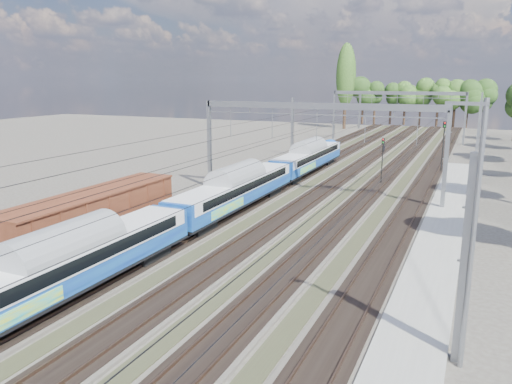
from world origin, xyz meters
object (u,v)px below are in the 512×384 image
at_px(emu_train, 234,186).
at_px(signal_far, 443,140).
at_px(freight_boxcar, 94,216).
at_px(worker, 384,147).
at_px(lamp_post, 471,228).
at_px(signal_near, 382,155).

height_order(emu_train, signal_far, signal_far).
bearing_deg(emu_train, freight_boxcar, -110.75).
height_order(freight_boxcar, worker, freight_boxcar).
distance_m(worker, signal_far, 16.37).
xyz_separation_m(emu_train, lamp_post, (18.40, -17.12, 3.34)).
distance_m(freight_boxcar, signal_near, 31.90).
xyz_separation_m(worker, lamp_post, (13.12, -57.73, 4.77)).
height_order(worker, signal_far, signal_far).
distance_m(emu_train, signal_far, 31.09).
bearing_deg(signal_far, emu_train, -106.10).
bearing_deg(freight_boxcar, worker, 79.44).
xyz_separation_m(signal_near, signal_far, (5.34, 10.53, 0.72)).
height_order(worker, signal_near, signal_near).
bearing_deg(signal_near, lamp_post, -94.95).
bearing_deg(freight_boxcar, signal_near, 64.56).
bearing_deg(signal_near, signal_far, 43.00).
height_order(emu_train, worker, emu_train).
height_order(emu_train, signal_near, signal_near).
xyz_separation_m(freight_boxcar, signal_far, (19.04, 39.32, 1.63)).
relative_size(signal_near, lamp_post, 0.48).
bearing_deg(worker, emu_train, 147.81).
bearing_deg(signal_near, freight_boxcar, -135.53).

